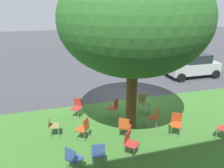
% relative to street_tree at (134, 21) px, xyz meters
% --- Properties ---
extents(ground, '(80.00, 80.00, 0.00)m').
position_rel_street_tree_xyz_m(ground, '(-0.81, -2.92, -4.32)').
color(ground, '#424247').
extents(grass_verge, '(48.00, 6.00, 0.01)m').
position_rel_street_tree_xyz_m(grass_verge, '(-0.81, 0.28, -4.32)').
color(grass_verge, '#3D752D').
rests_on(grass_verge, ground).
extents(street_tree, '(5.48, 5.48, 6.36)m').
position_rel_street_tree_xyz_m(street_tree, '(0.00, 0.00, 0.00)').
color(street_tree, brown).
rests_on(street_tree, ground).
extents(chair_0, '(0.58, 0.58, 0.88)m').
position_rel_street_tree_xyz_m(chair_0, '(2.04, 0.38, -3.80)').
color(chair_0, '#C64C1E').
rests_on(chair_0, ground).
extents(chair_1, '(0.58, 0.58, 0.88)m').
position_rel_street_tree_xyz_m(chair_1, '(2.02, -1.56, -3.80)').
color(chair_1, '#B7332D').
rests_on(chair_1, ground).
extents(chair_3, '(0.59, 0.59, 0.88)m').
position_rel_street_tree_xyz_m(chair_3, '(0.41, -1.06, -3.80)').
color(chair_3, '#B7332D').
rests_on(chair_3, ground).
extents(chair_4, '(0.57, 0.57, 0.88)m').
position_rel_street_tree_xyz_m(chair_4, '(-1.50, 1.04, -3.80)').
color(chair_4, '#C64C1E').
rests_on(chair_4, ground).
extents(chair_5, '(0.58, 0.58, 0.88)m').
position_rel_street_tree_xyz_m(chair_5, '(0.53, 0.71, -3.80)').
color(chair_5, '#C64C1E').
rests_on(chair_5, ground).
extents(chair_6, '(0.46, 0.46, 0.88)m').
position_rel_street_tree_xyz_m(chair_6, '(-1.10, -1.21, -3.80)').
color(chair_6, olive).
rests_on(chair_6, ground).
extents(chair_7, '(0.59, 0.59, 0.88)m').
position_rel_street_tree_xyz_m(chair_7, '(2.65, 2.02, -3.80)').
color(chair_7, '#335184').
rests_on(chair_7, ground).
extents(chair_8, '(0.47, 0.47, 0.88)m').
position_rel_street_tree_xyz_m(chair_8, '(3.17, -0.22, -3.80)').
color(chair_8, olive).
rests_on(chair_8, ground).
extents(chair_9, '(0.59, 0.59, 0.88)m').
position_rel_street_tree_xyz_m(chair_9, '(-0.97, 0.33, -3.80)').
color(chair_9, '#C64C1E').
rests_on(chair_9, ground).
extents(chair_10, '(0.45, 0.46, 0.88)m').
position_rel_street_tree_xyz_m(chair_10, '(1.86, 2.00, -3.80)').
color(chair_10, '#335184').
rests_on(chair_10, ground).
extents(chair_11, '(0.59, 0.59, 0.88)m').
position_rel_street_tree_xyz_m(chair_11, '(0.70, 1.73, -3.80)').
color(chair_11, '#B7332D').
rests_on(chair_11, ground).
extents(parked_car, '(3.70, 1.92, 1.65)m').
position_rel_street_tree_xyz_m(parked_car, '(-6.82, -5.37, -3.48)').
color(parked_car, '#ADB2B7').
rests_on(parked_car, ground).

